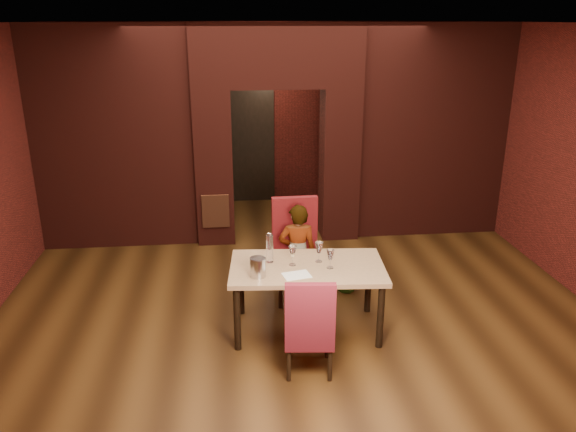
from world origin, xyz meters
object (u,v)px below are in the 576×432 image
wine_glass_c (330,259)px  water_bottle (270,248)px  dining_table (307,298)px  wine_glass_a (293,256)px  potted_plant (348,273)px  wine_glass_b (319,252)px  chair_near (309,323)px  wine_bucket (258,267)px  person_seated (298,254)px  chair_far (297,252)px

wine_glass_c → water_bottle: 0.66m
dining_table → wine_glass_a: wine_glass_a is taller
wine_glass_a → potted_plant: (0.80, 0.85, -0.64)m
wine_glass_b → water_bottle: bearing=174.8°
wine_glass_b → chair_near: bearing=-105.0°
chair_near → wine_bucket: 0.79m
chair_near → person_seated: person_seated is taller
wine_glass_a → wine_glass_c: wine_glass_a is taller
chair_far → wine_glass_a: 0.77m
person_seated → wine_glass_a: (-0.13, -0.62, 0.26)m
wine_glass_a → wine_glass_b: bearing=11.0°
wine_glass_c → wine_glass_a: bearing=163.1°
chair_far → wine_glass_c: (0.24, -0.83, 0.26)m
chair_near → wine_glass_c: 0.82m
wine_glass_c → wine_bucket: wine_glass_c is taller
water_bottle → potted_plant: bearing=35.6°
wine_glass_b → wine_bucket: 0.74m
wine_glass_a → person_seated: bearing=78.0°
chair_near → wine_glass_c: (0.32, 0.66, 0.36)m
chair_far → wine_bucket: bearing=-120.3°
wine_glass_a → wine_bucket: size_ratio=1.08×
water_bottle → wine_glass_b: bearing=-5.2°
person_seated → water_bottle: person_seated is taller
potted_plant → dining_table: bearing=-126.2°
wine_glass_a → wine_bucket: bearing=-147.9°
wine_glass_a → chair_far: bearing=78.8°
dining_table → water_bottle: size_ratio=4.93×
chair_far → chair_near: 1.50m
dining_table → chair_far: size_ratio=1.34×
wine_glass_a → wine_glass_c: (0.39, -0.12, -0.01)m
water_bottle → wine_glass_c: bearing=-19.7°
chair_near → wine_bucket: bearing=-44.4°
wine_glass_b → wine_glass_c: wine_glass_b is taller
wine_bucket → wine_glass_a: bearing=32.1°
dining_table → potted_plant: size_ratio=3.47×
wine_glass_b → potted_plant: wine_glass_b is taller
wine_bucket → chair_near: bearing=-50.2°
chair_far → potted_plant: chair_far is taller
chair_far → wine_glass_c: chair_far is taller
wine_glass_c → potted_plant: size_ratio=0.44×
person_seated → wine_bucket: bearing=63.6°
chair_far → wine_glass_b: chair_far is taller
dining_table → person_seated: 0.70m
water_bottle → potted_plant: size_ratio=0.70×
wine_glass_b → wine_glass_c: bearing=-61.9°
wine_glass_b → potted_plant: 1.14m
wine_glass_c → chair_far: bearing=106.4°
wine_bucket → wine_glass_c: bearing=9.0°
wine_glass_b → wine_bucket: wine_glass_b is taller
person_seated → wine_glass_b: person_seated is taller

